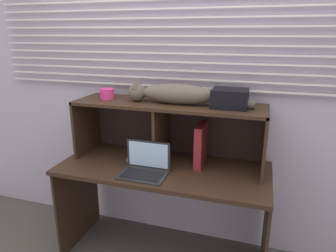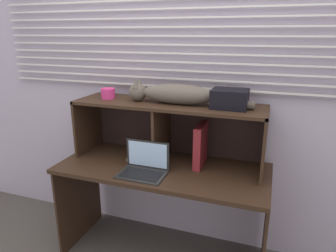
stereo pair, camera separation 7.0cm
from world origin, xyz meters
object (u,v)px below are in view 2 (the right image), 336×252
(laptop, at_px, (144,167))
(storage_box, at_px, (230,99))
(small_basket, at_px, (108,93))
(cat, at_px, (174,94))
(book_stack, at_px, (142,154))
(binder_upright, at_px, (201,145))

(laptop, bearing_deg, storage_box, 26.68)
(small_basket, relative_size, storage_box, 0.44)
(storage_box, bearing_deg, cat, 180.00)
(cat, xyz_separation_m, storage_box, (0.39, 0.00, -0.01))
(cat, relative_size, small_basket, 8.59)
(book_stack, distance_m, storage_box, 0.81)
(cat, bearing_deg, laptop, -115.79)
(cat, bearing_deg, book_stack, 179.71)
(cat, xyz_separation_m, binder_upright, (0.21, 0.00, -0.36))
(cat, xyz_separation_m, small_basket, (-0.53, 0.00, -0.03))
(laptop, distance_m, storage_box, 0.74)
(binder_upright, xyz_separation_m, small_basket, (-0.73, 0.00, 0.33))
(book_stack, xyz_separation_m, small_basket, (-0.27, -0.00, 0.46))
(binder_upright, height_order, book_stack, binder_upright)
(binder_upright, xyz_separation_m, storage_box, (0.19, 0.00, 0.35))
(cat, distance_m, storage_box, 0.39)
(small_basket, bearing_deg, laptop, -33.06)
(binder_upright, distance_m, storage_box, 0.40)
(cat, relative_size, binder_upright, 2.94)
(small_basket, xyz_separation_m, storage_box, (0.92, 0.00, 0.02))
(cat, distance_m, binder_upright, 0.42)
(cat, distance_m, small_basket, 0.53)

